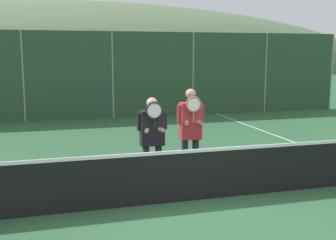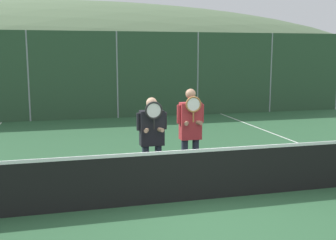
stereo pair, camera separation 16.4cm
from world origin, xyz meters
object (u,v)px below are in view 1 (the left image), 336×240
object	(u,v)px
car_center	(198,87)
car_left_of_center	(82,91)
player_leftmost	(152,135)
player_center_left	(190,129)

from	to	relation	value
car_center	car_left_of_center	bearing A→B (deg)	-175.75
player_leftmost	player_center_left	bearing A→B (deg)	3.31
player_leftmost	car_left_of_center	size ratio (longest dim) A/B	0.37
player_leftmost	car_center	xyz separation A→B (m)	(4.99, 11.34, -0.12)
car_center	player_center_left	bearing A→B (deg)	-110.48
player_center_left	car_left_of_center	world-z (taller)	player_center_left
player_leftmost	car_center	size ratio (longest dim) A/B	0.39
player_leftmost	car_center	world-z (taller)	car_center
player_center_left	car_center	xyz separation A→B (m)	(4.22, 11.29, -0.18)
player_leftmost	player_center_left	world-z (taller)	player_center_left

